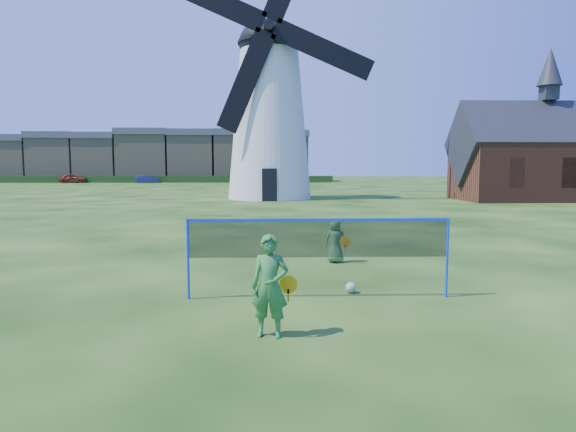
{
  "coord_description": "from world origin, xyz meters",
  "views": [
    {
      "loc": [
        -0.12,
        -9.96,
        2.56
      ],
      "look_at": [
        0.2,
        0.5,
        1.5
      ],
      "focal_mm": 31.25,
      "sensor_mm": 36.0,
      "label": 1
    }
  ],
  "objects_px": {
    "play_ball": "(351,288)",
    "windmill": "(269,110)",
    "badminton_net": "(319,240)",
    "car_right": "(147,179)",
    "car_left": "(73,178)",
    "player_girl": "(270,286)",
    "chapel": "(546,158)",
    "player_boy": "(336,241)"
  },
  "relations": [
    {
      "from": "play_ball",
      "to": "windmill",
      "type": "bearing_deg",
      "value": 93.51
    },
    {
      "from": "badminton_net",
      "to": "car_right",
      "type": "xyz_separation_m",
      "value": [
        -19.37,
        65.05,
        -0.57
      ]
    },
    {
      "from": "play_ball",
      "to": "car_left",
      "type": "relative_size",
      "value": 0.06
    },
    {
      "from": "player_girl",
      "to": "windmill",
      "type": "bearing_deg",
      "value": 100.58
    },
    {
      "from": "player_girl",
      "to": "play_ball",
      "type": "distance_m",
      "value": 3.08
    },
    {
      "from": "car_left",
      "to": "windmill",
      "type": "bearing_deg",
      "value": -158.8
    },
    {
      "from": "car_left",
      "to": "badminton_net",
      "type": "bearing_deg",
      "value": -173.06
    },
    {
      "from": "windmill",
      "to": "play_ball",
      "type": "bearing_deg",
      "value": -86.49
    },
    {
      "from": "play_ball",
      "to": "chapel",
      "type": "bearing_deg",
      "value": 55.17
    },
    {
      "from": "player_boy",
      "to": "player_girl",
      "type": "bearing_deg",
      "value": 81.8
    },
    {
      "from": "windmill",
      "to": "car_right",
      "type": "distance_m",
      "value": 40.47
    },
    {
      "from": "windmill",
      "to": "car_right",
      "type": "bearing_deg",
      "value": 117.18
    },
    {
      "from": "play_ball",
      "to": "player_boy",
      "type": "bearing_deg",
      "value": 88.33
    },
    {
      "from": "player_girl",
      "to": "play_ball",
      "type": "height_order",
      "value": "player_girl"
    },
    {
      "from": "chapel",
      "to": "player_girl",
      "type": "distance_m",
      "value": 35.6
    },
    {
      "from": "player_girl",
      "to": "car_right",
      "type": "height_order",
      "value": "player_girl"
    },
    {
      "from": "badminton_net",
      "to": "play_ball",
      "type": "relative_size",
      "value": 22.95
    },
    {
      "from": "chapel",
      "to": "car_left",
      "type": "distance_m",
      "value": 62.78
    },
    {
      "from": "play_ball",
      "to": "car_right",
      "type": "bearing_deg",
      "value": 107.23
    },
    {
      "from": "play_ball",
      "to": "car_left",
      "type": "distance_m",
      "value": 72.09
    },
    {
      "from": "player_girl",
      "to": "car_right",
      "type": "bearing_deg",
      "value": 115.6
    },
    {
      "from": "player_girl",
      "to": "player_boy",
      "type": "bearing_deg",
      "value": 83.67
    },
    {
      "from": "badminton_net",
      "to": "car_right",
      "type": "bearing_deg",
      "value": 106.58
    },
    {
      "from": "player_boy",
      "to": "car_left",
      "type": "height_order",
      "value": "car_left"
    },
    {
      "from": "player_girl",
      "to": "car_left",
      "type": "height_order",
      "value": "player_girl"
    },
    {
      "from": "car_right",
      "to": "badminton_net",
      "type": "bearing_deg",
      "value": -176.77
    },
    {
      "from": "player_boy",
      "to": "car_right",
      "type": "height_order",
      "value": "player_boy"
    },
    {
      "from": "badminton_net",
      "to": "play_ball",
      "type": "distance_m",
      "value": 1.29
    },
    {
      "from": "windmill",
      "to": "car_right",
      "type": "height_order",
      "value": "windmill"
    },
    {
      "from": "badminton_net",
      "to": "play_ball",
      "type": "xyz_separation_m",
      "value": [
        0.69,
        0.36,
        -1.03
      ]
    },
    {
      "from": "player_girl",
      "to": "player_boy",
      "type": "height_order",
      "value": "player_girl"
    },
    {
      "from": "play_ball",
      "to": "car_right",
      "type": "xyz_separation_m",
      "value": [
        -20.06,
        64.69,
        0.46
      ]
    },
    {
      "from": "play_ball",
      "to": "car_left",
      "type": "bearing_deg",
      "value": 115.52
    },
    {
      "from": "car_left",
      "to": "car_right",
      "type": "xyz_separation_m",
      "value": [
        11.0,
        -0.37,
        -0.09
      ]
    },
    {
      "from": "badminton_net",
      "to": "car_left",
      "type": "distance_m",
      "value": 72.12
    },
    {
      "from": "player_boy",
      "to": "car_left",
      "type": "xyz_separation_m",
      "value": [
        -31.15,
        61.86,
        0.08
      ]
    },
    {
      "from": "chapel",
      "to": "player_boy",
      "type": "distance_m",
      "value": 30.0
    },
    {
      "from": "badminton_net",
      "to": "player_girl",
      "type": "relative_size",
      "value": 3.27
    },
    {
      "from": "chapel",
      "to": "badminton_net",
      "type": "distance_m",
      "value": 33.26
    },
    {
      "from": "windmill",
      "to": "chapel",
      "type": "bearing_deg",
      "value": -6.78
    },
    {
      "from": "chapel",
      "to": "play_ball",
      "type": "distance_m",
      "value": 32.65
    },
    {
      "from": "player_boy",
      "to": "car_right",
      "type": "relative_size",
      "value": 0.34
    }
  ]
}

